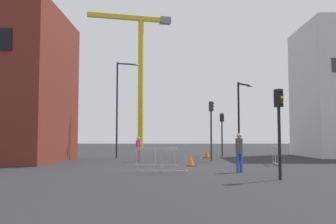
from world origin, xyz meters
TOP-DOWN VIEW (x-y plane):
  - ground at (0.00, 0.00)m, footprint 160.00×160.00m
  - construction_crane at (-5.03, 41.04)m, footprint 13.86×4.48m
  - streetlamp_tall at (-3.91, 9.58)m, footprint 1.82×0.68m
  - streetlamp_short at (5.18, 6.39)m, footprint 1.33×1.22m
  - traffic_light_far at (3.10, 6.63)m, footprint 0.38×0.27m
  - traffic_light_verge at (4.43, -5.38)m, footprint 0.34×0.39m
  - traffic_light_island at (4.65, 12.21)m, footprint 0.36×0.38m
  - pedestrian_walking at (3.41, -2.40)m, footprint 0.34×0.34m
  - pedestrian_waiting at (-1.98, 5.03)m, footprint 0.34×0.34m
  - safety_barrier_rear at (-0.23, -2.77)m, footprint 2.44×0.15m
  - safety_barrier_front at (-0.66, 0.78)m, footprint 2.36×0.18m
  - safety_barrier_right_run at (6.45, 2.39)m, footprint 0.34×2.21m
  - traffic_cone_orange at (1.35, 1.59)m, footprint 0.59×0.59m
  - traffic_cone_on_verge at (3.10, 9.95)m, footprint 0.62×0.62m

SIDE VIEW (x-z plane):
  - ground at x=0.00m, z-range 0.00..0.00m
  - traffic_cone_orange at x=1.35m, z-range -0.02..0.58m
  - traffic_cone_on_verge at x=3.10m, z-range -0.02..0.61m
  - safety_barrier_right_run at x=6.45m, z-range 0.02..1.10m
  - safety_barrier_front at x=-0.66m, z-range 0.02..1.10m
  - safety_barrier_rear at x=-0.23m, z-range 0.02..1.10m
  - pedestrian_waiting at x=-1.98m, z-range 0.14..1.82m
  - pedestrian_walking at x=3.41m, z-range 0.16..1.99m
  - traffic_light_verge at x=4.43m, z-range 0.63..4.15m
  - traffic_light_island at x=4.65m, z-range 0.65..4.38m
  - traffic_light_far at x=3.10m, z-range 0.71..4.93m
  - streetlamp_short at x=5.18m, z-range 0.60..6.16m
  - streetlamp_tall at x=-3.91m, z-range 0.67..8.38m
  - construction_crane at x=-5.03m, z-range 3.28..25.56m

